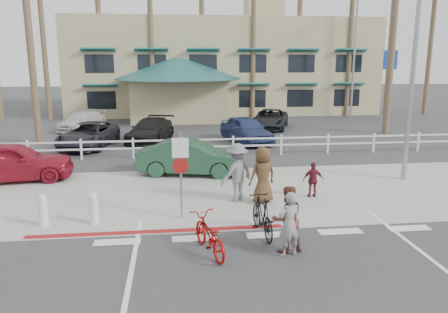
{
  "coord_description": "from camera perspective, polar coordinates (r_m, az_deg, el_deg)",
  "views": [
    {
      "loc": [
        -2.49,
        -10.19,
        4.64
      ],
      "look_at": [
        -0.84,
        3.77,
        1.5
      ],
      "focal_mm": 35.0,
      "sensor_mm": 36.0,
      "label": 1
    }
  ],
  "objects": [
    {
      "name": "bike_red",
      "position": [
        10.73,
        -1.99,
        -10.21
      ],
      "size": [
        1.13,
        1.94,
        0.96
      ],
      "primitive_type": "imported",
      "rotation": [
        0.0,
        0.0,
        3.43
      ],
      "color": "#8E0805",
      "rests_on": "ground"
    },
    {
      "name": "sign_post",
      "position": [
        12.8,
        -5.67,
        -1.91
      ],
      "size": [
        0.5,
        0.1,
        2.9
      ],
      "primitive_type": null,
      "color": "gray",
      "rests_on": "ground"
    },
    {
      "name": "palm_2",
      "position": [
        36.76,
        -16.07,
        17.36
      ],
      "size": [
        4.0,
        4.0,
        16.0
      ],
      "primitive_type": null,
      "color": "#1B4621",
      "rests_on": "ground"
    },
    {
      "name": "rider_black",
      "position": [
        10.83,
        8.22,
        -8.11
      ],
      "size": [
        0.93,
        0.8,
        1.67
      ],
      "primitive_type": "imported",
      "rotation": [
        0.0,
        0.0,
        3.37
      ],
      "color": "brown",
      "rests_on": "ground"
    },
    {
      "name": "palm_4",
      "position": [
        36.39,
        -2.92,
        17.08
      ],
      "size": [
        4.0,
        4.0,
        15.0
      ],
      "primitive_type": null,
      "color": "#1B4621",
      "rests_on": "ground"
    },
    {
      "name": "palm_9",
      "position": [
        41.28,
        25.46,
        13.99
      ],
      "size": [
        4.0,
        4.0,
        13.0
      ],
      "primitive_type": null,
      "color": "#1B4621",
      "rests_on": "ground"
    },
    {
      "name": "palm_11",
      "position": [
        29.55,
        21.35,
        16.34
      ],
      "size": [
        4.0,
        4.0,
        14.0
      ],
      "primitive_type": null,
      "color": "#1B4621",
      "rests_on": "ground"
    },
    {
      "name": "sidewalk_plaza",
      "position": [
        15.6,
        2.77,
        -4.7
      ],
      "size": [
        22.0,
        7.0,
        0.01
      ],
      "primitive_type": "cube",
      "color": "gray",
      "rests_on": "ground"
    },
    {
      "name": "streetlight_0",
      "position": [
        18.08,
        23.55,
        11.12
      ],
      "size": [
        0.6,
        2.0,
        9.0
      ],
      "primitive_type": null,
      "color": "gray",
      "rests_on": "ground"
    },
    {
      "name": "pedestrian_child",
      "position": [
        15.23,
        11.55,
        -3.01
      ],
      "size": [
        0.73,
        0.34,
        1.23
      ],
      "primitive_type": "imported",
      "rotation": [
        0.0,
        0.0,
        3.09
      ],
      "color": "maroon",
      "rests_on": "ground"
    },
    {
      "name": "streetlight_1",
      "position": [
        37.13,
        16.63,
        12.25
      ],
      "size": [
        0.6,
        2.0,
        9.5
      ],
      "primitive_type": null,
      "color": "gray",
      "rests_on": "ground"
    },
    {
      "name": "lot_car_5",
      "position": [
        30.01,
        6.02,
        4.89
      ],
      "size": [
        3.59,
        5.16,
        1.31
      ],
      "primitive_type": "imported",
      "rotation": [
        0.0,
        0.0,
        -0.33
      ],
      "color": "black",
      "rests_on": "ground"
    },
    {
      "name": "pedestrian_b",
      "position": [
        14.34,
        5.08,
        -2.42
      ],
      "size": [
        1.06,
        0.86,
        1.88
      ],
      "primitive_type": "imported",
      "rotation": [
        0.0,
        0.0,
        3.47
      ],
      "color": "#47311B",
      "rests_on": "ground"
    },
    {
      "name": "palm_5",
      "position": [
        35.83,
        3.85,
        15.53
      ],
      "size": [
        4.0,
        4.0,
        13.0
      ],
      "primitive_type": null,
      "color": "#1B4621",
      "rests_on": "ground"
    },
    {
      "name": "rail_fence",
      "position": [
        21.31,
        1.46,
        1.38
      ],
      "size": [
        29.4,
        0.16,
        1.0
      ],
      "primitive_type": null,
      "color": "silver",
      "rests_on": "ground"
    },
    {
      "name": "bike_black",
      "position": [
        11.8,
        5.03,
        -7.72
      ],
      "size": [
        0.66,
        1.87,
        1.11
      ],
      "primitive_type": "imported",
      "rotation": [
        0.0,
        0.0,
        3.22
      ],
      "color": "black",
      "rests_on": "ground"
    },
    {
      "name": "palm_10",
      "position": [
        26.32,
        -24.11,
        14.49
      ],
      "size": [
        4.0,
        4.0,
        12.0
      ],
      "primitive_type": null,
      "color": "#1B4621",
      "rests_on": "ground"
    },
    {
      "name": "lot_car_2",
      "position": [
        24.73,
        2.96,
        3.5
      ],
      "size": [
        2.92,
        4.67,
        1.48
      ],
      "primitive_type": "imported",
      "rotation": [
        0.0,
        0.0,
        0.29
      ],
      "color": "navy",
      "rests_on": "ground"
    },
    {
      "name": "lot_car_0",
      "position": [
        24.53,
        -17.27,
        2.7
      ],
      "size": [
        3.05,
        5.14,
        1.34
      ],
      "primitive_type": "imported",
      "rotation": [
        0.0,
        0.0,
        -0.18
      ],
      "color": "black",
      "rests_on": "ground"
    },
    {
      "name": "curb_red",
      "position": [
        12.31,
        -8.73,
        -9.67
      ],
      "size": [
        7.0,
        0.25,
        0.02
      ],
      "primitive_type": "cube",
      "color": "maroon",
      "rests_on": "ground"
    },
    {
      "name": "palm_7",
      "position": [
        38.13,
        16.24,
        15.65
      ],
      "size": [
        4.0,
        4.0,
        14.0
      ],
      "primitive_type": null,
      "color": "#1B4621",
      "rests_on": "ground"
    },
    {
      "name": "bollard_0",
      "position": [
        13.09,
        -16.64,
        -6.52
      ],
      "size": [
        0.26,
        0.26,
        0.95
      ],
      "primitive_type": null,
      "color": "silver",
      "rests_on": "ground"
    },
    {
      "name": "car_white_sedan",
      "position": [
        17.9,
        -4.35,
        -0.13
      ],
      "size": [
        4.53,
        2.37,
        1.42
      ],
      "primitive_type": "imported",
      "rotation": [
        0.0,
        0.0,
        1.36
      ],
      "color": "#1E432C",
      "rests_on": "ground"
    },
    {
      "name": "car_red_compact",
      "position": [
        18.78,
        -25.97,
        -0.59
      ],
      "size": [
        4.71,
        2.34,
        1.54
      ],
      "primitive_type": "imported",
      "rotation": [
        0.0,
        0.0,
        1.69
      ],
      "color": "maroon",
      "rests_on": "ground"
    },
    {
      "name": "palm_3",
      "position": [
        35.3,
        -9.55,
        16.25
      ],
      "size": [
        4.0,
        4.0,
        14.0
      ],
      "primitive_type": null,
      "color": "#1B4621",
      "rests_on": "ground"
    },
    {
      "name": "parking_lot",
      "position": [
        28.68,
        -1.66,
        3.28
      ],
      "size": [
        50.0,
        16.0,
        0.01
      ],
      "primitive_type": "cube",
      "color": "#333335",
      "rests_on": "ground"
    },
    {
      "name": "ground",
      "position": [
        11.47,
        6.53,
        -11.36
      ],
      "size": [
        140.0,
        140.0,
        0.0
      ],
      "primitive_type": "plane",
      "color": "#333335"
    },
    {
      "name": "palm_8",
      "position": [
        40.74,
        21.11,
        15.8
      ],
      "size": [
        4.0,
        4.0,
        15.0
      ],
      "primitive_type": null,
      "color": "#1B4621",
      "rests_on": "ground"
    },
    {
      "name": "bike_path",
      "position": [
        9.73,
        9.3,
        -16.03
      ],
      "size": [
        12.0,
        16.0,
        0.01
      ],
      "primitive_type": "cube",
      "color": "#333335",
      "rests_on": "ground"
    },
    {
      "name": "cross_street",
      "position": [
        19.42,
        0.83,
        -1.23
      ],
      "size": [
        40.0,
        5.0,
        0.01
      ],
      "primitive_type": "cube",
      "color": "#333335",
      "rests_on": "ground"
    },
    {
      "name": "palm_1",
      "position": [
        36.5,
        -22.59,
        14.58
      ],
      "size": [
        4.0,
        4.0,
        13.0
      ],
      "primitive_type": null,
      "color": "#1B4621",
      "rests_on": "ground"
    },
    {
      "name": "lot_car_4",
      "position": [
        30.7,
        -18.05,
        4.43
      ],
      "size": [
        3.09,
        4.57,
        1.23
      ],
      "primitive_type": "imported",
      "rotation": [
        0.0,
        0.0,
        -0.36
      ],
      "color": "silver",
      "rests_on": "ground"
    },
    {
      "name": "rider_red",
      "position": [
        10.6,
        8.49,
        -8.76
      ],
      "size": [
        0.68,
        0.55,
        1.61
      ],
      "primitive_type": "imported",
      "rotation": [
        0.0,
        0.0,
        3.47
      ],
      "color": "gray",
      "rests_on": "ground"
    },
    {
      "name": "info_sign",
      "position": [
        36.21,
        20.62,
        8.88
      ],
      "size": [
        1.2,
        0.16,
        5.6
      ],
      "primitive_type": null,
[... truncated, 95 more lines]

